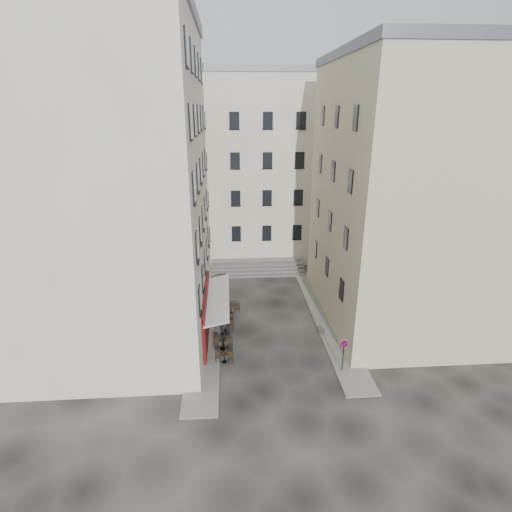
{
  "coord_description": "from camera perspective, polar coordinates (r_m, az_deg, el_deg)",
  "views": [
    {
      "loc": [
        -2.72,
        -23.48,
        15.0
      ],
      "look_at": [
        -0.77,
        4.0,
        4.8
      ],
      "focal_mm": 28.0,
      "sensor_mm": 36.0,
      "label": 1
    }
  ],
  "objects": [
    {
      "name": "bistro_table_e",
      "position": [
        31.23,
        -3.6,
        -7.43
      ],
      "size": [
        1.35,
        0.63,
        0.95
      ],
      "color": "black",
      "rests_on": "ground"
    },
    {
      "name": "cafe_storefront",
      "position": [
        27.82,
        -6.93,
        -8.0
      ],
      "size": [
        1.74,
        7.3,
        3.5
      ],
      "color": "#480A10",
      "rests_on": "ground"
    },
    {
      "name": "pedestrian",
      "position": [
        28.41,
        -4.56,
        -9.44
      ],
      "size": [
        0.81,
        0.72,
        1.87
      ],
      "primitive_type": "imported",
      "rotation": [
        0.0,
        0.0,
        3.64
      ],
      "color": "black",
      "rests_on": "ground"
    },
    {
      "name": "bistro_table_c",
      "position": [
        29.05,
        -4.54,
        -9.74
      ],
      "size": [
        1.34,
        0.63,
        0.94
      ],
      "color": "black",
      "rests_on": "ground"
    },
    {
      "name": "bollard_far",
      "position": [
        32.84,
        -4.59,
        -5.91
      ],
      "size": [
        0.12,
        0.12,
        0.98
      ],
      "color": "black",
      "rests_on": "ground"
    },
    {
      "name": "building_left",
      "position": [
        27.99,
        -20.42,
        9.41
      ],
      "size": [
        12.2,
        16.2,
        20.6
      ],
      "color": "beige",
      "rests_on": "ground"
    },
    {
      "name": "bistro_table_b",
      "position": [
        27.06,
        -4.75,
        -12.25
      ],
      "size": [
        1.31,
        0.61,
        0.92
      ],
      "color": "black",
      "rests_on": "ground"
    },
    {
      "name": "bistro_table_d",
      "position": [
        29.84,
        -4.43,
        -8.93
      ],
      "size": [
        1.26,
        0.59,
        0.89
      ],
      "color": "black",
      "rests_on": "ground"
    },
    {
      "name": "bistro_table_a",
      "position": [
        25.81,
        -4.55,
        -14.15
      ],
      "size": [
        1.17,
        0.55,
        0.82
      ],
      "color": "black",
      "rests_on": "ground"
    },
    {
      "name": "bollard_mid",
      "position": [
        29.74,
        -4.62,
        -8.88
      ],
      "size": [
        0.12,
        0.12,
        0.98
      ],
      "color": "black",
      "rests_on": "ground"
    },
    {
      "name": "sidewalk_right",
      "position": [
        31.25,
        9.93,
        -8.59
      ],
      "size": [
        2.0,
        18.0,
        0.12
      ],
      "primitive_type": "cube",
      "color": "slate",
      "rests_on": "ground"
    },
    {
      "name": "sidewalk_left",
      "position": [
        31.33,
        -6.89,
        -8.33
      ],
      "size": [
        2.0,
        22.0,
        0.12
      ],
      "primitive_type": "cube",
      "color": "slate",
      "rests_on": "ground"
    },
    {
      "name": "ground",
      "position": [
        27.99,
        2.2,
        -12.11
      ],
      "size": [
        90.0,
        90.0,
        0.0
      ],
      "primitive_type": "plane",
      "color": "black",
      "rests_on": "ground"
    },
    {
      "name": "building_right",
      "position": [
        30.58,
        21.87,
        8.14
      ],
      "size": [
        12.2,
        14.2,
        18.6
      ],
      "color": "#C2B590",
      "rests_on": "ground"
    },
    {
      "name": "no_parking_sign",
      "position": [
        24.81,
        12.42,
        -12.93
      ],
      "size": [
        0.52,
        0.09,
        2.26
      ],
      "rotation": [
        0.0,
        0.0,
        -0.01
      ],
      "color": "black",
      "rests_on": "ground"
    },
    {
      "name": "stone_steps",
      "position": [
        38.99,
        0.24,
        -1.68
      ],
      "size": [
        9.0,
        3.15,
        0.8
      ],
      "color": "#585553",
      "rests_on": "ground"
    },
    {
      "name": "bollard_near",
      "position": [
        26.74,
        -4.66,
        -12.54
      ],
      "size": [
        0.12,
        0.12,
        0.98
      ],
      "color": "black",
      "rests_on": "ground"
    },
    {
      "name": "building_back",
      "position": [
        42.89,
        -1.77,
        12.68
      ],
      "size": [
        18.2,
        10.2,
        18.6
      ],
      "color": "beige",
      "rests_on": "ground"
    }
  ]
}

